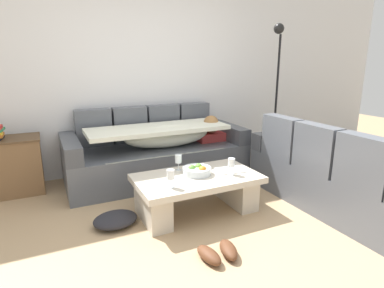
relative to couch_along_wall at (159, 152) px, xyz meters
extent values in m
plane|color=tan|center=(-0.16, -1.62, -0.33)|extent=(14.00, 14.00, 0.00)
cube|color=silver|center=(-0.16, 0.53, 1.02)|extent=(9.00, 0.10, 2.70)
cube|color=#52565E|center=(-0.03, -0.02, -0.12)|extent=(2.21, 0.92, 0.42)
cube|color=#52565E|center=(-0.72, 0.36, 0.32)|extent=(0.43, 0.16, 0.46)
cube|color=#52565E|center=(-0.26, 0.36, 0.32)|extent=(0.43, 0.16, 0.46)
cube|color=#52565E|center=(0.20, 0.36, 0.32)|extent=(0.43, 0.16, 0.46)
cube|color=#52565E|center=(0.66, 0.36, 0.32)|extent=(0.43, 0.16, 0.46)
cube|color=#41454B|center=(-1.05, -0.02, 0.19)|extent=(0.18, 0.92, 0.20)
cube|color=#41454B|center=(0.99, -0.02, 0.19)|extent=(0.18, 0.92, 0.20)
cube|color=#B23838|center=(0.72, -0.03, 0.14)|extent=(0.36, 0.28, 0.11)
sphere|color=#936B4C|center=(0.72, -0.07, 0.30)|extent=(0.21, 0.21, 0.21)
sphere|color=#9E7042|center=(0.72, -0.07, 0.33)|extent=(0.20, 0.20, 0.20)
ellipsoid|color=silver|center=(0.10, -0.07, 0.23)|extent=(1.10, 0.44, 0.28)
cube|color=silver|center=(-0.03, -0.09, 0.33)|extent=(1.70, 0.60, 0.05)
cube|color=silver|center=(-0.03, -0.46, -0.10)|extent=(1.44, 0.04, 0.38)
cube|color=#52565E|center=(1.43, -1.56, -0.12)|extent=(0.92, 1.87, 0.42)
cube|color=#52565E|center=(1.05, -2.07, 0.32)|extent=(0.16, 0.47, 0.46)
cube|color=#52565E|center=(1.05, -1.56, 0.32)|extent=(0.16, 0.47, 0.46)
cube|color=#52565E|center=(1.05, -1.06, 0.32)|extent=(0.16, 0.47, 0.46)
cube|color=#41454B|center=(1.43, -0.72, 0.19)|extent=(0.92, 0.18, 0.20)
ellipsoid|color=silver|center=(1.48, -1.52, 0.23)|extent=(0.44, 0.95, 0.28)
cube|color=silver|center=(1.50, -1.56, 0.33)|extent=(0.60, 1.39, 0.05)
cube|color=silver|center=(1.87, -1.56, -0.10)|extent=(0.04, 1.18, 0.38)
cube|color=beige|center=(0.01, -1.08, 0.02)|extent=(1.20, 0.68, 0.06)
cube|color=beige|center=(-0.45, -1.08, -0.17)|extent=(0.20, 0.54, 0.32)
cube|color=beige|center=(0.47, -1.08, -0.17)|extent=(0.20, 0.54, 0.32)
cylinder|color=silver|center=(0.03, -1.05, 0.08)|extent=(0.28, 0.28, 0.07)
sphere|color=#5D9B36|center=(0.06, -1.02, 0.11)|extent=(0.08, 0.08, 0.08)
sphere|color=orange|center=(0.06, -1.11, 0.11)|extent=(0.08, 0.08, 0.08)
sphere|color=#5E9C3B|center=(-0.02, -1.03, 0.11)|extent=(0.08, 0.08, 0.08)
cylinder|color=silver|center=(-0.33, -1.25, 0.05)|extent=(0.06, 0.06, 0.01)
cylinder|color=silver|center=(-0.33, -1.25, 0.09)|extent=(0.01, 0.01, 0.07)
cylinder|color=silver|center=(-0.33, -1.25, 0.17)|extent=(0.07, 0.07, 0.08)
cylinder|color=silver|center=(0.33, -1.20, 0.05)|extent=(0.06, 0.06, 0.01)
cylinder|color=silver|center=(0.33, -1.20, 0.09)|extent=(0.01, 0.01, 0.07)
cylinder|color=silver|center=(0.33, -1.20, 0.17)|extent=(0.07, 0.07, 0.08)
cylinder|color=silver|center=(-0.09, -0.86, 0.05)|extent=(0.06, 0.06, 0.01)
cylinder|color=silver|center=(-0.09, -0.86, 0.09)|extent=(0.01, 0.01, 0.07)
cylinder|color=silver|center=(-0.09, -0.86, 0.17)|extent=(0.07, 0.07, 0.08)
cube|color=white|center=(0.38, -1.09, 0.05)|extent=(0.31, 0.25, 0.01)
cube|color=brown|center=(-1.70, 0.23, -0.02)|extent=(0.70, 0.42, 0.62)
cube|color=brown|center=(-1.70, 0.23, 0.30)|extent=(0.72, 0.44, 0.02)
cylinder|color=black|center=(1.84, -0.01, -0.32)|extent=(0.28, 0.28, 0.02)
cylinder|color=black|center=(1.84, -0.01, 0.59)|extent=(0.03, 0.03, 1.80)
sphere|color=black|center=(1.72, -0.11, 1.55)|extent=(0.14, 0.14, 0.14)
ellipsoid|color=#59331E|center=(-0.27, -1.85, -0.29)|extent=(0.15, 0.28, 0.09)
ellipsoid|color=#59331E|center=(-0.10, -1.85, -0.29)|extent=(0.18, 0.29, 0.09)
ellipsoid|color=#232328|center=(-0.79, -1.02, -0.27)|extent=(0.42, 0.35, 0.12)
camera|label=1|loc=(-1.29, -3.69, 1.13)|focal=29.76mm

